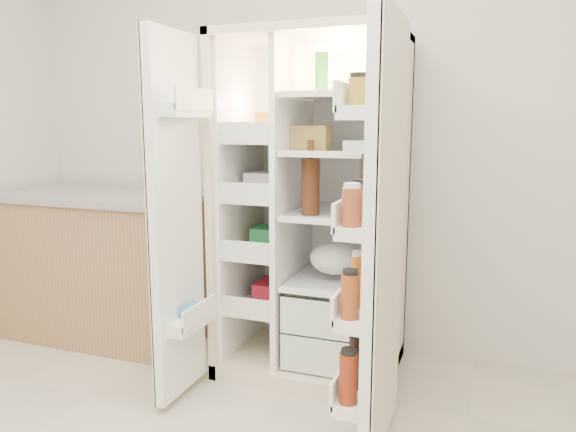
% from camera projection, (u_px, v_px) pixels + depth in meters
% --- Properties ---
extents(wall_back, '(4.00, 0.02, 2.70)m').
position_uv_depth(wall_back, '(328.00, 122.00, 3.21)').
color(wall_back, silver).
rests_on(wall_back, floor).
extents(refrigerator, '(0.92, 0.70, 1.80)m').
position_uv_depth(refrigerator, '(318.00, 235.00, 2.98)').
color(refrigerator, beige).
rests_on(refrigerator, floor).
extents(freezer_door, '(0.15, 0.40, 1.72)m').
position_uv_depth(freezer_door, '(177.00, 220.00, 2.57)').
color(freezer_door, white).
rests_on(freezer_door, floor).
extents(fridge_door, '(0.17, 0.58, 1.72)m').
position_uv_depth(fridge_door, '(379.00, 243.00, 2.15)').
color(fridge_door, white).
rests_on(fridge_door, floor).
extents(kitchen_counter, '(1.26, 0.67, 0.92)m').
position_uv_depth(kitchen_counter, '(108.00, 265.00, 3.45)').
color(kitchen_counter, '#9D774E').
rests_on(kitchen_counter, floor).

